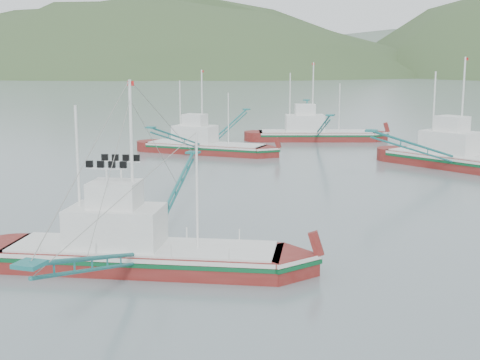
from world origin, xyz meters
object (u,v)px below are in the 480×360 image
(bg_boat_right, at_px, (464,144))
(bg_boat_left, at_px, (204,141))
(main_boat, at_px, (140,235))
(bg_boat_far, at_px, (315,125))

(bg_boat_right, xyz_separation_m, bg_boat_left, (-26.19, 2.41, -1.00))
(main_boat, xyz_separation_m, bg_boat_right, (14.99, 35.65, 0.62))
(bg_boat_right, height_order, bg_boat_far, bg_boat_right)
(bg_boat_far, bearing_deg, main_boat, -105.34)
(main_boat, distance_m, bg_boat_left, 39.67)
(main_boat, height_order, bg_boat_left, main_boat)
(bg_boat_right, relative_size, bg_boat_left, 1.05)
(main_boat, relative_size, bg_boat_far, 0.97)
(main_boat, distance_m, bg_boat_right, 38.68)
(bg_boat_right, bearing_deg, bg_boat_far, 167.18)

